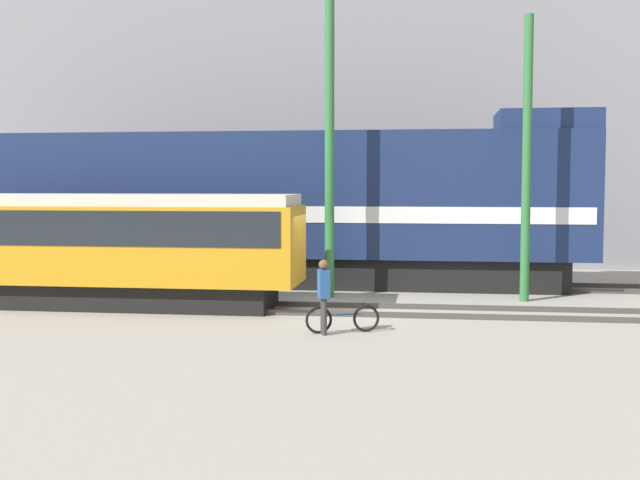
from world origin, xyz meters
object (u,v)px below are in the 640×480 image
Objects in this scene: utility_pole_left at (330,145)px; bicycle at (343,319)px; person at (324,289)px; utility_pole_center at (527,159)px; freight_locomotive at (275,206)px; streetcar at (77,242)px.

bicycle is at bearing -79.76° from utility_pole_left.
utility_pole_left reaches higher than person.
bicycle is at bearing -129.84° from utility_pole_center.
freight_locomotive is 2.55× the size of utility_pole_center.
utility_pole_left is at bearing 95.94° from person.
utility_pole_center is (4.59, 5.50, 3.70)m from bicycle.
freight_locomotive is 12.26× the size of person.
bicycle is 0.20× the size of utility_pole_center.
utility_pole_left reaches higher than utility_pole_center.
streetcar reaches higher than bicycle.
streetcar is at bearing 156.23° from person.
person is 6.76m from utility_pole_left.
bicycle is 0.18× the size of utility_pole_left.
person is at bearing -130.71° from utility_pole_center.
bicycle is 8.06m from utility_pole_center.
freight_locomotive is at bearing 161.22° from utility_pole_center.
person is (7.17, -3.16, -0.73)m from streetcar.
streetcar is 7.58m from utility_pole_left.
utility_pole_center is (12.15, 2.63, 2.27)m from streetcar.
person reaches higher than bicycle.
person is 8.20m from utility_pole_center.
streetcar is 1.52× the size of utility_pole_center.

